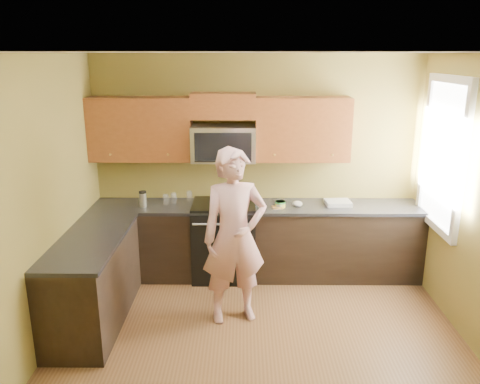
{
  "coord_description": "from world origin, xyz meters",
  "views": [
    {
      "loc": [
        -0.16,
        -3.85,
        2.69
      ],
      "look_at": [
        -0.2,
        1.3,
        1.2
      ],
      "focal_mm": 35.85,
      "sensor_mm": 36.0,
      "label": 1
    }
  ],
  "objects_px": {
    "stove": "(224,240)",
    "butter_tub": "(280,207)",
    "woman": "(235,237)",
    "microwave": "(224,161)",
    "travel_mug": "(143,206)",
    "frying_pan": "(222,207)"
  },
  "relations": [
    {
      "from": "stove",
      "to": "butter_tub",
      "type": "relative_size",
      "value": 7.53
    },
    {
      "from": "woman",
      "to": "microwave",
      "type": "bearing_deg",
      "value": 82.4
    },
    {
      "from": "stove",
      "to": "travel_mug",
      "type": "distance_m",
      "value": 1.07
    },
    {
      "from": "stove",
      "to": "butter_tub",
      "type": "xyz_separation_m",
      "value": [
        0.68,
        -0.06,
        0.45
      ]
    },
    {
      "from": "woman",
      "to": "travel_mug",
      "type": "height_order",
      "value": "woman"
    },
    {
      "from": "stove",
      "to": "travel_mug",
      "type": "xyz_separation_m",
      "value": [
        -0.97,
        -0.04,
        0.45
      ]
    },
    {
      "from": "microwave",
      "to": "woman",
      "type": "distance_m",
      "value": 1.26
    },
    {
      "from": "frying_pan",
      "to": "butter_tub",
      "type": "height_order",
      "value": "frying_pan"
    },
    {
      "from": "microwave",
      "to": "travel_mug",
      "type": "distance_m",
      "value": 1.12
    },
    {
      "from": "microwave",
      "to": "travel_mug",
      "type": "relative_size",
      "value": 3.99
    },
    {
      "from": "frying_pan",
      "to": "travel_mug",
      "type": "distance_m",
      "value": 0.96
    },
    {
      "from": "butter_tub",
      "to": "travel_mug",
      "type": "distance_m",
      "value": 1.65
    },
    {
      "from": "woman",
      "to": "butter_tub",
      "type": "xyz_separation_m",
      "value": [
        0.53,
        0.95,
        0.01
      ]
    },
    {
      "from": "stove",
      "to": "woman",
      "type": "bearing_deg",
      "value": -81.48
    },
    {
      "from": "microwave",
      "to": "frying_pan",
      "type": "distance_m",
      "value": 0.56
    },
    {
      "from": "stove",
      "to": "microwave",
      "type": "height_order",
      "value": "microwave"
    },
    {
      "from": "woman",
      "to": "frying_pan",
      "type": "xyz_separation_m",
      "value": [
        -0.16,
        0.87,
        0.04
      ]
    },
    {
      "from": "stove",
      "to": "butter_tub",
      "type": "height_order",
      "value": "butter_tub"
    },
    {
      "from": "butter_tub",
      "to": "stove",
      "type": "bearing_deg",
      "value": 175.1
    },
    {
      "from": "butter_tub",
      "to": "woman",
      "type": "bearing_deg",
      "value": -119.15
    },
    {
      "from": "stove",
      "to": "frying_pan",
      "type": "height_order",
      "value": "frying_pan"
    },
    {
      "from": "frying_pan",
      "to": "stove",
      "type": "bearing_deg",
      "value": 66.51
    }
  ]
}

